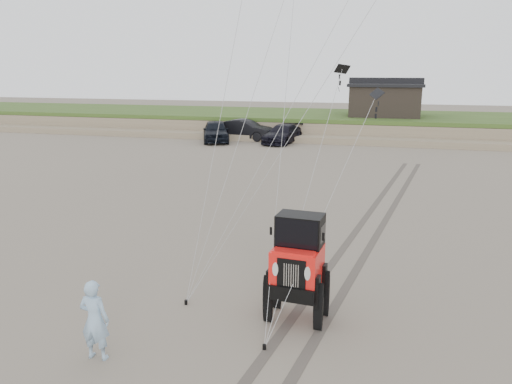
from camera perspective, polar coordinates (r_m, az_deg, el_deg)
ground at (r=11.61m, az=-0.14°, el=-16.36°), size 160.00×160.00×0.00m
dune_ridge at (r=47.51m, az=11.94°, el=7.55°), size 160.00×14.25×1.73m
cabin at (r=46.75m, az=14.53°, el=10.28°), size 6.40×5.40×3.35m
truck_a at (r=41.40m, az=-4.62°, el=6.96°), size 3.73×5.47×1.73m
truck_b at (r=42.42m, az=-1.29°, el=7.14°), size 5.32×2.49×1.69m
truck_c at (r=40.52m, az=3.05°, el=6.64°), size 2.86×5.31×1.46m
jeep at (r=11.97m, az=4.72°, el=-9.91°), size 2.78×5.67×2.05m
man at (r=11.01m, az=-17.96°, el=-13.73°), size 0.65×0.44×1.74m
stake_main at (r=13.14m, az=-8.01°, el=-12.37°), size 0.08×0.08×0.12m
stake_aux at (r=11.17m, az=0.95°, el=-17.30°), size 0.08×0.08×0.12m
tire_tracks at (r=18.62m, az=12.41°, el=-4.72°), size 5.22×29.74×0.01m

